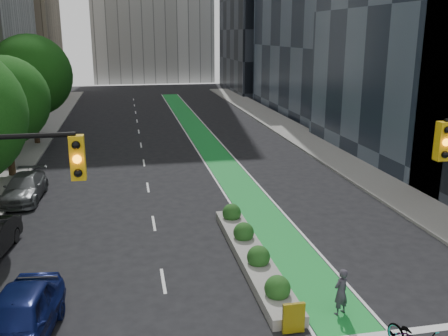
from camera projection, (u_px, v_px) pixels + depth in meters
name	position (u px, v px, depth m)	size (l,w,h in m)	color
sidewalk_left	(10.00, 165.00, 35.03)	(3.60, 90.00, 0.15)	gray
sidewalk_right	(326.00, 150.00, 39.42)	(3.60, 90.00, 0.15)	gray
bike_lane_paint	(206.00, 142.00, 42.54)	(2.20, 70.00, 0.01)	green
building_tan_far	(0.00, 3.00, 68.94)	(14.00, 16.00, 26.00)	tan
building_dark_end	(274.00, 0.00, 78.02)	(14.00, 18.00, 28.00)	black
tree_midfar	(4.00, 101.00, 31.06)	(5.60, 5.60, 7.76)	black
tree_far	(31.00, 76.00, 40.33)	(6.60, 6.60, 9.00)	black
median_planter	(252.00, 252.00, 20.36)	(1.20, 10.26, 1.10)	gray
cyclist	(341.00, 292.00, 16.38)	(0.59, 0.39, 1.63)	#37333D
parked_car_left_near	(18.00, 320.00, 14.74)	(1.96, 4.87, 1.66)	#0D1751
parked_car_left_far	(24.00, 188.00, 27.82)	(1.95, 4.80, 1.39)	#5A5E5F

